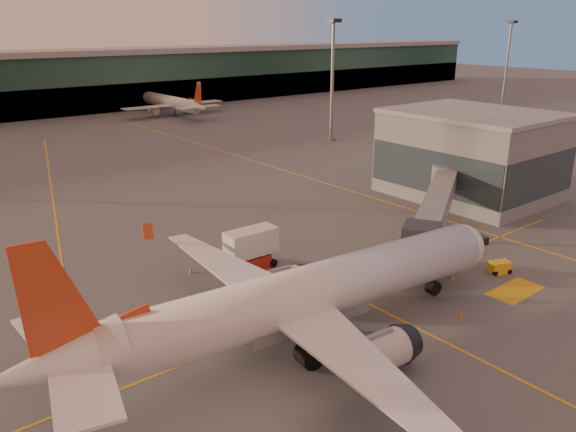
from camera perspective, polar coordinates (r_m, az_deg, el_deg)
ground at (r=47.71m, az=6.63°, el=-11.90°), size 600.00×600.00×0.00m
taxi_markings at (r=80.01m, az=-20.59°, el=-0.08°), size 100.12×173.00×0.01m
gate_building at (r=87.16m, az=18.08°, el=5.98°), size 18.40×22.40×12.60m
mast_east_near at (r=124.22m, az=4.55°, el=14.41°), size 2.40×2.40×25.60m
mast_east_far at (r=185.73m, az=21.40°, el=14.68°), size 2.40×2.40×25.60m
main_airplane at (r=44.11m, az=1.19°, el=-8.34°), size 42.29×38.18×12.76m
jet_bridge at (r=68.96m, az=15.03°, el=1.38°), size 26.65×17.61×6.18m
catering_truck at (r=58.59m, az=-3.70°, el=-3.10°), size 5.57×2.59×4.29m
gpu_cart at (r=62.03m, az=20.70°, el=-4.90°), size 2.48×2.02×1.26m
pushback_tug at (r=61.14m, az=14.61°, el=-4.44°), size 3.97×2.57×1.90m
cone_nose at (r=59.26m, az=16.29°, el=-5.87°), size 0.47×0.47×0.60m
cone_wing_left at (r=59.10m, az=-9.83°, el=-5.43°), size 0.45×0.45×0.57m
cone_fwd at (r=52.38m, az=17.17°, el=-9.41°), size 0.40×0.40×0.50m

